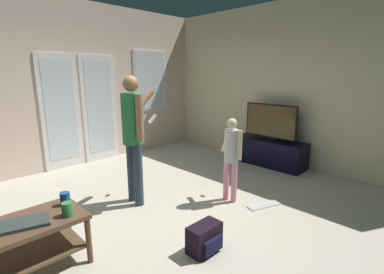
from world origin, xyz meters
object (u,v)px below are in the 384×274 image
tv_stand (269,152)px  laptop_closed (26,223)px  person_adult (134,129)px  loose_keyboard (264,205)px  backpack (205,238)px  cup_near_edge (65,199)px  person_child (231,152)px  coffee_table (27,236)px  flat_screen_tv (270,122)px  cup_by_laptop (67,209)px

tv_stand → laptop_closed: (-4.01, -0.10, 0.25)m
person_adult → loose_keyboard: person_adult is taller
loose_keyboard → person_adult: bearing=130.8°
backpack → person_adult: bearing=84.1°
person_adult → cup_near_edge: 1.20m
person_child → cup_near_edge: person_child is taller
loose_keyboard → laptop_closed: size_ratio=1.31×
cup_near_edge → backpack: bearing=-45.8°
coffee_table → loose_keyboard: (2.48, -0.77, -0.33)m
coffee_table → cup_near_edge: size_ratio=7.32×
tv_stand → loose_keyboard: 1.75m
person_child → person_adult: bearing=137.4°
tv_stand → loose_keyboard: bearing=-151.7°
person_child → loose_keyboard: (0.17, -0.42, -0.65)m
tv_stand → flat_screen_tv: flat_screen_tv is taller
coffee_table → loose_keyboard: coffee_table is taller
flat_screen_tv → loose_keyboard: flat_screen_tv is taller
flat_screen_tv → backpack: (-2.75, -0.91, -0.67)m
person_child → cup_by_laptop: person_child is taller
tv_stand → cup_near_edge: bearing=179.7°
loose_keyboard → cup_near_edge: cup_near_edge is taller
laptop_closed → flat_screen_tv: bearing=18.1°
cup_near_edge → laptop_closed: bearing=-161.9°
coffee_table → tv_stand: size_ratio=0.68×
tv_stand → backpack: 2.90m
flat_screen_tv → laptop_closed: bearing=-178.5°
person_child → cup_near_edge: 2.00m
backpack → laptop_closed: laptop_closed is taller
cup_near_edge → coffee_table: bearing=-167.5°
laptop_closed → cup_near_edge: bearing=34.8°
coffee_table → cup_near_edge: 0.41m
backpack → flat_screen_tv: bearing=18.4°
person_child → flat_screen_tv: bearing=13.7°
loose_keyboard → laptop_closed: laptop_closed is taller
person_child → cup_by_laptop: size_ratio=9.14×
coffee_table → laptop_closed: size_ratio=2.56×
flat_screen_tv → cup_near_edge: bearing=179.7°
flat_screen_tv → loose_keyboard: 1.91m
flat_screen_tv → laptop_closed: 4.03m
tv_stand → laptop_closed: bearing=-178.6°
coffee_table → tv_stand: bearing=0.8°
person_adult → loose_keyboard: 1.92m
tv_stand → backpack: tv_stand is taller
loose_keyboard → backpack: bearing=-176.0°
tv_stand → loose_keyboard: size_ratio=2.90×
flat_screen_tv → backpack: bearing=-161.6°
tv_stand → backpack: (-2.75, -0.91, -0.11)m
flat_screen_tv → person_child: flat_screen_tv is taller
laptop_closed → cup_near_edge: cup_near_edge is taller
flat_screen_tv → person_adult: bearing=170.8°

